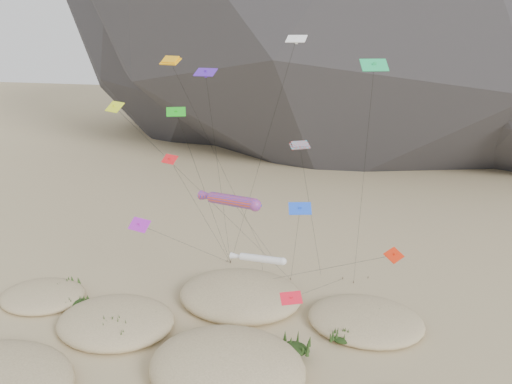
% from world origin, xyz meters
% --- Properties ---
extents(dunes, '(51.89, 35.71, 4.26)m').
position_xyz_m(dunes, '(-2.93, 3.16, 0.71)').
color(dunes, '#CCB789').
rests_on(dunes, ground).
extents(dune_grass, '(43.68, 28.23, 1.62)m').
position_xyz_m(dune_grass, '(-1.42, 3.61, 0.85)').
color(dune_grass, black).
rests_on(dune_grass, ground).
extents(kite_stakes, '(18.87, 6.06, 0.30)m').
position_xyz_m(kite_stakes, '(2.41, 24.39, 0.15)').
color(kite_stakes, '#3F2D1E').
rests_on(kite_stakes, ground).
extents(rainbow_tube_kite, '(7.88, 17.13, 14.62)m').
position_xyz_m(rainbow_tube_kite, '(-1.08, 11.80, 13.68)').
color(rainbow_tube_kite, '#FF4B1A').
rests_on(rainbow_tube_kite, ground).
extents(white_tube_kite, '(6.68, 16.59, 9.85)m').
position_xyz_m(white_tube_kite, '(2.84, 8.50, 9.27)').
color(white_tube_kite, silver).
rests_on(white_tube_kite, ground).
extents(orange_parafoil, '(7.91, 14.29, 27.46)m').
position_xyz_m(orange_parafoil, '(-8.27, 15.10, 26.60)').
color(orange_parafoil, '#FFAB0D').
rests_on(orange_parafoil, ground).
extents(multi_parafoil, '(2.24, 11.46, 19.48)m').
position_xyz_m(multi_parafoil, '(5.30, 14.83, 18.79)').
color(multi_parafoil, red).
rests_on(multi_parafoil, ground).
extents(delta_kites, '(28.57, 21.36, 29.42)m').
position_xyz_m(delta_kites, '(0.82, 11.08, 17.71)').
color(delta_kites, red).
rests_on(delta_kites, ground).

